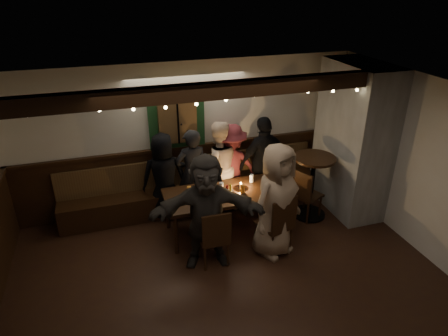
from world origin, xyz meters
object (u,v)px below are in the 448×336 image
object	(u,v)px
dining_table	(228,195)
person_g	(276,201)
chair_near_right	(279,222)
chair_end	(304,192)
person_d	(231,166)
person_c	(218,167)
chair_near_left	(215,236)
person_f	(207,211)
person_a	(164,177)
person_e	(264,162)
person_b	(192,173)
high_top	(312,179)

from	to	relation	value
dining_table	person_g	distance (m)	0.92
chair_near_right	chair_end	distance (m)	1.11
chair_end	person_d	distance (m)	1.35
chair_end	person_c	distance (m)	1.54
chair_end	person_d	size ratio (longest dim) A/B	0.59
chair_near_left	chair_near_right	xyz separation A→B (m)	(0.98, -0.01, 0.04)
person_c	person_f	bearing A→B (deg)	68.03
person_a	person_e	xyz separation A→B (m)	(1.78, -0.08, 0.07)
person_b	person_e	size ratio (longest dim) A/B	0.95
chair_near_right	person_f	size ratio (longest dim) A/B	0.58
dining_table	person_b	world-z (taller)	person_b
person_a	person_c	distance (m)	0.95
person_c	person_g	distance (m)	1.54
high_top	person_c	distance (m)	1.63
chair_end	person_e	distance (m)	0.91
high_top	person_b	world-z (taller)	person_b
chair_near_left	chair_end	size ratio (longest dim) A/B	0.99
chair_near_left	person_d	bearing A→B (deg)	64.24
high_top	person_g	distance (m)	1.28
person_c	person_f	distance (m)	1.52
high_top	person_c	size ratio (longest dim) A/B	0.68
person_d	person_f	world-z (taller)	person_f
person_g	chair_end	bearing A→B (deg)	14.91
person_e	chair_near_left	bearing A→B (deg)	36.86
person_f	chair_near_left	bearing A→B (deg)	-43.15
person_d	high_top	bearing A→B (deg)	148.43
chair_end	person_d	world-z (taller)	person_d
chair_near_left	chair_near_right	world-z (taller)	chair_near_right
high_top	person_f	bearing A→B (deg)	-161.48
person_b	person_e	xyz separation A→B (m)	(1.31, -0.02, 0.04)
person_b	person_e	world-z (taller)	person_e
person_a	person_g	bearing A→B (deg)	137.13
chair_near_left	person_a	size ratio (longest dim) A/B	0.60
dining_table	high_top	world-z (taller)	high_top
person_c	person_e	world-z (taller)	person_e
chair_near_left	person_a	bearing A→B (deg)	106.00
dining_table	person_g	xyz separation A→B (m)	(0.50, -0.74, 0.23)
person_e	person_g	world-z (taller)	person_g
chair_near_left	chair_near_right	size ratio (longest dim) A/B	0.93
chair_near_right	person_f	xyz separation A→B (m)	(-1.06, 0.13, 0.30)
chair_end	high_top	world-z (taller)	high_top
person_a	person_d	size ratio (longest dim) A/B	0.98
person_e	person_f	world-z (taller)	person_f
person_a	person_e	size ratio (longest dim) A/B	0.92
chair_near_left	person_g	size ratio (longest dim) A/B	0.52
person_a	person_d	world-z (taller)	person_d
chair_near_left	person_g	bearing A→B (deg)	3.28
chair_near_left	person_g	distance (m)	1.01
person_e	person_a	bearing A→B (deg)	-13.13
chair_near_right	chair_end	bearing A→B (deg)	42.46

